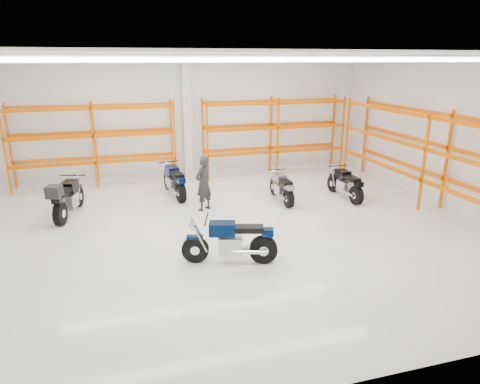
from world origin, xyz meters
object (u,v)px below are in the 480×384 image
object	(u,v)px
motorcycle_main	(234,242)
structural_column	(187,119)
motorcycle_back_b	(175,182)
standing_man	(204,183)
motorcycle_back_c	(282,188)
motorcycle_back_a	(66,199)
motorcycle_back_d	(346,185)

from	to	relation	value
motorcycle_main	structural_column	size ratio (longest dim) A/B	0.47
motorcycle_back_b	standing_man	world-z (taller)	standing_man
structural_column	motorcycle_back_c	bearing A→B (deg)	-59.15
motorcycle_main	structural_column	bearing A→B (deg)	87.91
motorcycle_back_a	standing_man	xyz separation A→B (m)	(3.93, -0.44, 0.27)
motorcycle_main	motorcycle_back_a	world-z (taller)	motorcycle_back_a
motorcycle_main	motorcycle_back_c	bearing A→B (deg)	54.99
motorcycle_back_b	structural_column	distance (m)	3.12
motorcycle_back_d	motorcycle_back_a	bearing A→B (deg)	175.74
motorcycle_main	motorcycle_back_b	world-z (taller)	motorcycle_back_b
motorcycle_back_d	standing_man	world-z (taller)	standing_man
motorcycle_back_d	motorcycle_back_c	bearing A→B (deg)	172.11
motorcycle_back_c	motorcycle_back_b	bearing A→B (deg)	155.06
motorcycle_back_b	motorcycle_back_d	bearing A→B (deg)	-18.57
motorcycle_back_a	motorcycle_back_c	bearing A→B (deg)	-3.07
motorcycle_back_c	structural_column	size ratio (longest dim) A/B	0.43
structural_column	motorcycle_main	bearing A→B (deg)	-92.09
motorcycle_back_d	structural_column	xyz separation A→B (m)	(-4.47, 4.23, 1.78)
motorcycle_back_c	motorcycle_back_d	bearing A→B (deg)	-7.89
standing_man	structural_column	size ratio (longest dim) A/B	0.37
motorcycle_back_a	motorcycle_back_c	world-z (taller)	motorcycle_back_a
motorcycle_back_c	motorcycle_back_d	size ratio (longest dim) A/B	0.95
motorcycle_back_c	structural_column	distance (m)	4.93
motorcycle_main	motorcycle_back_d	size ratio (longest dim) A/B	1.04
motorcycle_main	standing_man	world-z (taller)	standing_man
motorcycle_back_b	motorcycle_main	bearing A→B (deg)	-83.42
standing_man	motorcycle_back_d	bearing A→B (deg)	140.11
motorcycle_back_a	motorcycle_back_b	xyz separation A→B (m)	(3.26, 1.16, -0.07)
motorcycle_main	motorcycle_back_b	distance (m)	5.30
motorcycle_main	motorcycle_back_d	world-z (taller)	motorcycle_main
standing_man	motorcycle_back_b	bearing A→B (deg)	-104.64
motorcycle_back_a	motorcycle_back_c	xyz separation A→B (m)	(6.50, -0.35, -0.13)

